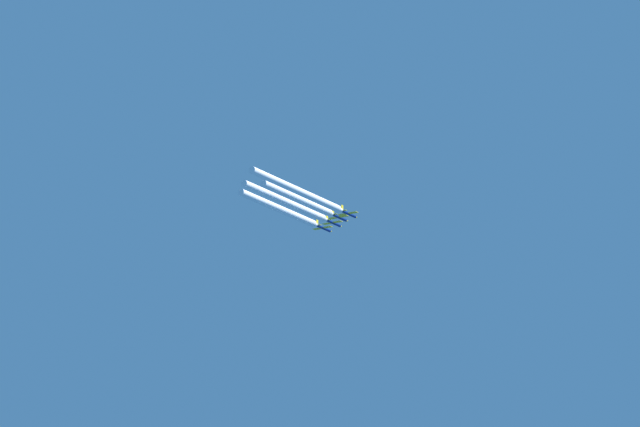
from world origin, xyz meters
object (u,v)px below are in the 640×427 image
Objects in this scene: jet_lead at (324,228)px; jet_fourth_echelon at (349,214)px; jet_third_echelon at (340,217)px; jet_second_echelon at (334,223)px.

jet_lead reaches higher than jet_fourth_echelon.
jet_third_echelon is at bearing 140.30° from jet_fourth_echelon.
jet_second_echelon is (7.97, -6.03, -0.73)m from jet_lead.
jet_fourth_echelon is (23.08, -20.09, -3.19)m from jet_lead.
jet_second_echelon is 1.00× the size of jet_third_echelon.
jet_fourth_echelon is (15.11, -14.05, -2.46)m from jet_second_echelon.
jet_lead is at bearing 138.30° from jet_third_echelon.
jet_second_echelon reaches higher than jet_fourth_echelon.
jet_lead is 1.00× the size of jet_fourth_echelon.
jet_lead is 10.02m from jet_second_echelon.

